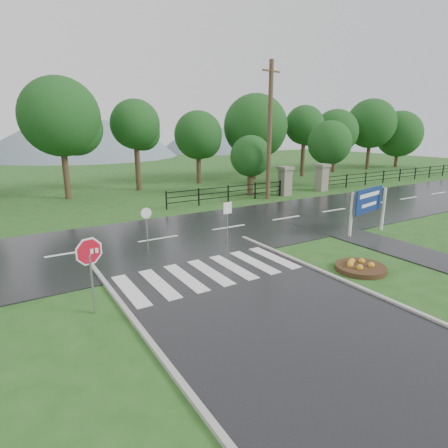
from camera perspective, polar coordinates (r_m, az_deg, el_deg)
ground at (r=10.32m, az=12.24°, el=-16.38°), size 120.00×120.00×0.00m
main_road at (r=18.20m, az=-9.96°, el=-2.36°), size 90.00×8.00×0.04m
walkway at (r=18.76m, az=22.72°, el=-2.80°), size 2.20×11.00×0.04m
crosswalk at (r=13.90m, az=-2.18°, el=-7.33°), size 6.50×2.80×0.02m
pillar_west at (r=29.74m, az=9.30°, el=6.59°), size 1.00×1.00×2.24m
pillar_east at (r=32.48m, az=14.69°, el=6.98°), size 1.00×1.00×2.24m
fence_west at (r=26.70m, az=0.65°, el=4.89°), size 9.58×0.08×1.20m
fence_east at (r=40.93m, az=25.24°, el=6.95°), size 20.58×0.08×1.20m
hills at (r=74.86m, az=-22.85°, el=-2.63°), size 102.00×48.00×48.00m
treeline at (r=31.55m, az=-17.85°, el=4.37°), size 83.20×5.20×10.00m
stop_sign at (r=11.13m, az=-19.79°, el=-4.86°), size 1.05×0.29×2.44m
estate_billboard at (r=19.93m, az=21.20°, el=3.09°), size 2.61×0.65×2.33m
flower_bed at (r=15.06m, az=20.11°, el=-6.17°), size 1.87×1.87×0.37m
reg_sign_small at (r=16.93m, az=0.53°, el=1.50°), size 0.44×0.06×1.96m
reg_sign_round at (r=16.13m, az=-11.70°, el=0.03°), size 0.46×0.08×1.97m
utility_pole_east at (r=27.74m, az=6.96°, el=13.89°), size 1.72×0.41×9.70m
entrance_tree_left at (r=29.31m, az=4.08°, el=10.25°), size 3.15×3.15×4.62m
entrance_tree_right at (r=34.92m, az=15.80°, el=11.78°), size 3.83×3.83×5.76m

